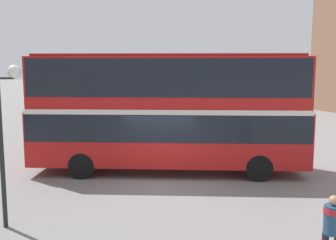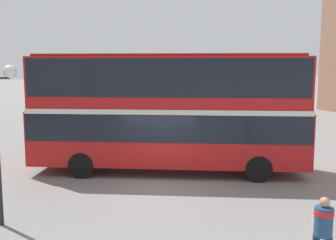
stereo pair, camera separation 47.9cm
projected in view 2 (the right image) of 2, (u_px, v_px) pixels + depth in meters
name	position (u px, v px, depth m)	size (l,w,h in m)	color
ground_plane	(160.00, 184.00, 14.68)	(240.00, 240.00, 0.00)	gray
double_decker_bus	(168.00, 106.00, 15.94)	(11.13, 6.77, 4.83)	red
pedestrian_foreground	(323.00, 226.00, 8.31)	(0.57, 0.57, 1.65)	#232328
parked_car_kerb_near	(255.00, 121.00, 25.35)	(4.36, 2.35, 1.62)	maroon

